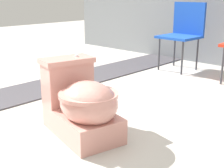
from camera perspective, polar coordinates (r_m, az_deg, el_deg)
ground_plane at (r=2.17m, az=-6.18°, el=-9.73°), size 14.00×14.00×0.00m
gravel_strip at (r=3.30m, az=-12.41°, el=-0.64°), size 0.56×8.00×0.01m
toilet at (r=2.13m, az=-5.53°, el=-3.73°), size 0.70×0.51×0.52m
folding_chair_left at (r=4.07m, az=13.04°, el=9.81°), size 0.45×0.45×0.83m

